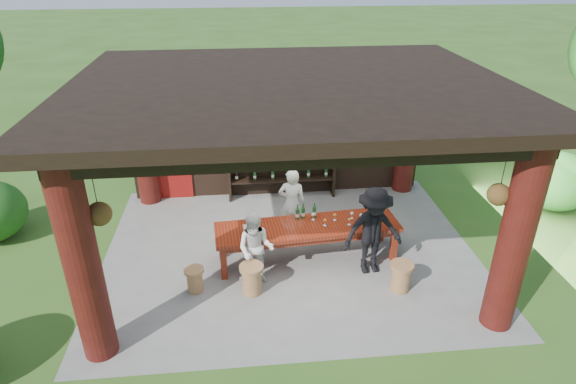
{
  "coord_description": "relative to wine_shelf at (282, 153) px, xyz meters",
  "views": [
    {
      "loc": [
        -0.87,
        -8.13,
        5.52
      ],
      "look_at": [
        0.0,
        0.4,
        1.15
      ],
      "focal_mm": 30.0,
      "sensor_mm": 36.0,
      "label": 1
    }
  ],
  "objects": [
    {
      "name": "guest_woman",
      "position": [
        -0.77,
        -3.34,
        -0.45
      ],
      "size": [
        0.79,
        0.68,
        1.4
      ],
      "primitive_type": "imported",
      "rotation": [
        0.0,
        0.0,
        -0.25
      ],
      "color": "silver",
      "rests_on": "ground"
    },
    {
      "name": "pavilion",
      "position": [
        -0.07,
        -2.02,
        0.99
      ],
      "size": [
        7.5,
        6.0,
        3.6
      ],
      "color": "slate",
      "rests_on": "ground"
    },
    {
      "name": "host",
      "position": [
        0.05,
        -1.89,
        -0.36
      ],
      "size": [
        0.65,
        0.5,
        1.57
      ],
      "primitive_type": "imported",
      "rotation": [
        0.0,
        0.0,
        2.9
      ],
      "color": "silver",
      "rests_on": "ground"
    },
    {
      "name": "tasting_table",
      "position": [
        0.26,
        -2.72,
        -0.51
      ],
      "size": [
        3.61,
        1.21,
        0.75
      ],
      "rotation": [
        0.0,
        0.0,
        0.08
      ],
      "color": "#60190D",
      "rests_on": "ground"
    },
    {
      "name": "shrubs",
      "position": [
        1.98,
        -1.4,
        -0.61
      ],
      "size": [
        14.71,
        9.07,
        1.36
      ],
      "color": "#194C14",
      "rests_on": "ground"
    },
    {
      "name": "napkin_basket",
      "position": [
        -0.85,
        -2.87,
        -0.33
      ],
      "size": [
        0.27,
        0.2,
        0.14
      ],
      "primitive_type": "cube",
      "rotation": [
        0.0,
        0.0,
        0.08
      ],
      "color": "#BF6672",
      "rests_on": "tasting_table"
    },
    {
      "name": "stool_far_left",
      "position": [
        -1.88,
        -3.53,
        -0.9
      ],
      "size": [
        0.35,
        0.35,
        0.47
      ],
      "rotation": [
        0.0,
        0.0,
        0.38
      ],
      "color": "brown",
      "rests_on": "ground"
    },
    {
      "name": "table_glasses",
      "position": [
        0.89,
        -2.63,
        -0.32
      ],
      "size": [
        0.99,
        0.33,
        0.15
      ],
      "color": "silver",
      "rests_on": "tasting_table"
    },
    {
      "name": "ground",
      "position": [
        -0.05,
        -2.45,
        -1.15
      ],
      "size": [
        90.0,
        90.0,
        0.0
      ],
      "primitive_type": "plane",
      "color": "#2D5119",
      "rests_on": "ground"
    },
    {
      "name": "stool_near_left",
      "position": [
        -0.86,
        -3.68,
        -0.85
      ],
      "size": [
        0.43,
        0.43,
        0.57
      ],
      "rotation": [
        0.0,
        0.0,
        0.27
      ],
      "color": "brown",
      "rests_on": "ground"
    },
    {
      "name": "table_bottles",
      "position": [
        0.24,
        -2.42,
        -0.24
      ],
      "size": [
        0.42,
        0.12,
        0.31
      ],
      "color": "#194C1E",
      "rests_on": "tasting_table"
    },
    {
      "name": "guest_man",
      "position": [
        1.4,
        -3.25,
        -0.27
      ],
      "size": [
        1.2,
        0.78,
        1.74
      ],
      "primitive_type": "imported",
      "rotation": [
        0.0,
        0.0,
        0.12
      ],
      "color": "black",
      "rests_on": "ground"
    },
    {
      "name": "stool_near_right",
      "position": [
        1.78,
        -3.87,
        -0.85
      ],
      "size": [
        0.42,
        0.42,
        0.55
      ],
      "rotation": [
        0.0,
        0.0,
        0.09
      ],
      "color": "brown",
      "rests_on": "ground"
    },
    {
      "name": "wine_shelf",
      "position": [
        0.0,
        0.0,
        0.0
      ],
      "size": [
        2.6,
        0.39,
        2.28
      ],
      "color": "black",
      "rests_on": "ground"
    },
    {
      "name": "trees",
      "position": [
        3.71,
        -0.61,
        2.22
      ],
      "size": [
        22.0,
        10.25,
        4.8
      ],
      "color": "#3F2819",
      "rests_on": "ground"
    }
  ]
}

